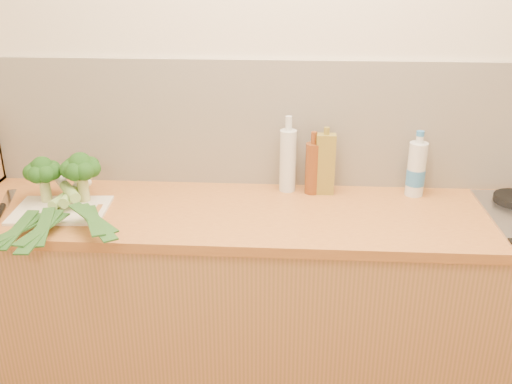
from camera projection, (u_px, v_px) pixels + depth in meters
The scene contains 13 objects.
room_shell at pixel (300, 125), 2.40m from camera, with size 3.50×3.50×3.50m.
counter at pixel (296, 308), 2.41m from camera, with size 3.20×0.62×0.90m.
chopping_board at pixel (61, 210), 2.24m from camera, with size 0.36×0.26×0.01m, color silver.
broccoli_left at pixel (43, 171), 2.26m from camera, with size 0.15×0.15×0.19m.
broccoli_right at pixel (81, 168), 2.26m from camera, with size 0.16×0.16×0.20m.
leek_front at pixel (52, 206), 2.20m from camera, with size 0.18×0.68×0.04m.
leek_mid at pixel (62, 205), 2.16m from camera, with size 0.11×0.64×0.04m.
leek_back at pixel (75, 198), 2.19m from camera, with size 0.44×0.59×0.04m.
chefs_knife at pixel (2, 209), 2.24m from camera, with size 0.12×0.32×0.02m.
oil_tin at pixel (325, 164), 2.36m from camera, with size 0.08×0.05×0.29m.
glass_bottle at pixel (288, 160), 2.39m from camera, with size 0.07×0.07×0.33m.
amber_bottle at pixel (313, 167), 2.37m from camera, with size 0.06×0.06×0.27m.
water_bottle at pixel (416, 171), 2.36m from camera, with size 0.08×0.08×0.26m.
Camera 1 is at (-0.04, -0.84, 1.83)m, focal length 40.00 mm.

